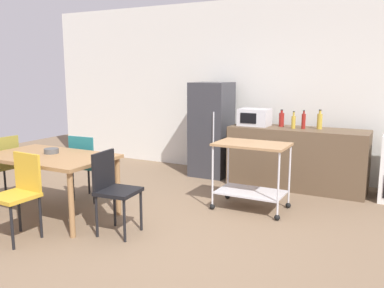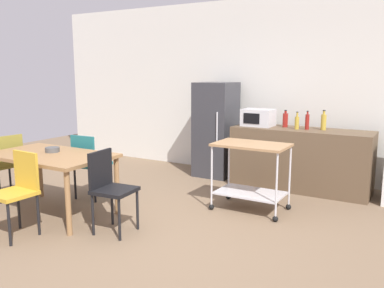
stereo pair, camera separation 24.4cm
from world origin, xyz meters
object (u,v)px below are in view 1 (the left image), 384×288
Objects in this scene: chair_teal at (87,163)px; bottle_soda at (293,122)px; chair_mustard at (19,190)px; bottle_hot_sauce at (281,119)px; kitchen_cart at (251,165)px; dining_table at (50,162)px; bottle_sparkling_water at (320,121)px; chair_olive at (1,164)px; fruit_bowl at (51,151)px; chair_black at (113,186)px; refrigerator at (212,129)px; bottle_soy_sauce at (304,121)px; microwave at (254,117)px.

chair_teal is 3.50× the size of bottle_soda.
bottle_hot_sauce reaches higher than chair_mustard.
kitchen_cart is (2.07, 0.68, 0.05)m from chair_teal.
bottle_soda is at bearing 60.05° from chair_mustard.
chair_teal is 2.18m from kitchen_cart.
bottle_sparkling_water reaches higher than dining_table.
chair_olive is 4.02m from bottle_hot_sauce.
bottle_hot_sauce is 0.91× the size of bottle_sparkling_water.
bottle_sparkling_water is at bearing 44.02° from fruit_bowl.
bottle_hot_sauce is at bearing 177.89° from bottle_sparkling_water.
chair_black is at bearing 38.77° from chair_mustard.
refrigerator is (1.85, 2.61, 0.26)m from chair_olive.
bottle_hot_sauce reaches higher than chair_olive.
bottle_sparkling_water is (2.37, 3.30, 0.50)m from chair_mustard.
bottle_soy_sauce is (1.53, -0.11, 0.24)m from refrigerator.
bottle_sparkling_water is (2.60, 2.66, 0.35)m from dining_table.
chair_black is 1.00× the size of chair_mustard.
chair_teal is (-0.03, 0.67, -0.15)m from dining_table.
chair_mustard is 0.57× the size of refrigerator.
chair_mustard is 3.82m from bottle_hot_sauce.
chair_teal is 2.59m from microwave.
chair_mustard is 3.92m from bottle_soy_sauce.
refrigerator reaches higher than bottle_soda.
chair_olive is 1.43m from chair_mustard.
refrigerator is at bearing -2.13° from chair_black.
bottle_hot_sauce is (0.40, 0.09, -0.02)m from microwave.
bottle_sparkling_water is 1.64× the size of fruit_bowl.
chair_mustard is 3.14× the size of bottle_sparkling_water.
bottle_sparkling_water is at bearing 132.08° from chair_olive.
bottle_sparkling_water is (0.21, 0.07, 0.00)m from bottle_soy_sauce.
chair_teal is (-1.03, 0.75, 0.00)m from chair_black.
chair_olive is 0.98× the size of kitchen_cart.
bottle_hot_sauce is at bearing 147.28° from bottle_soda.
bottle_soy_sauce is at bearing 45.59° from fruit_bowl.
fruit_bowl reaches higher than dining_table.
kitchen_cart is at bearing -41.12° from chair_black.
kitchen_cart is (1.81, 1.99, 0.05)m from chair_mustard.
bottle_soy_sauce is at bearing -32.56° from chair_black.
chair_black is 2.79m from refrigerator.
chair_olive is 5.16× the size of fruit_bowl.
bottle_sparkling_water is at bearing -35.37° from chair_black.
bottle_sparkling_water is (0.35, 0.12, 0.02)m from bottle_soda.
bottle_sparkling_water is (0.56, 1.31, 0.45)m from kitchen_cart.
microwave is 1.71× the size of bottle_soy_sauce.
chair_mustard is at bearing -100.65° from refrigerator.
refrigerator is (0.86, 2.70, 0.10)m from dining_table.
dining_table is 3.08m from microwave.
kitchen_cart is at bearing -113.19° from bottle_sparkling_water.
bottle_soda reaches higher than dining_table.
chair_olive is 4.23m from bottle_soy_sauce.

